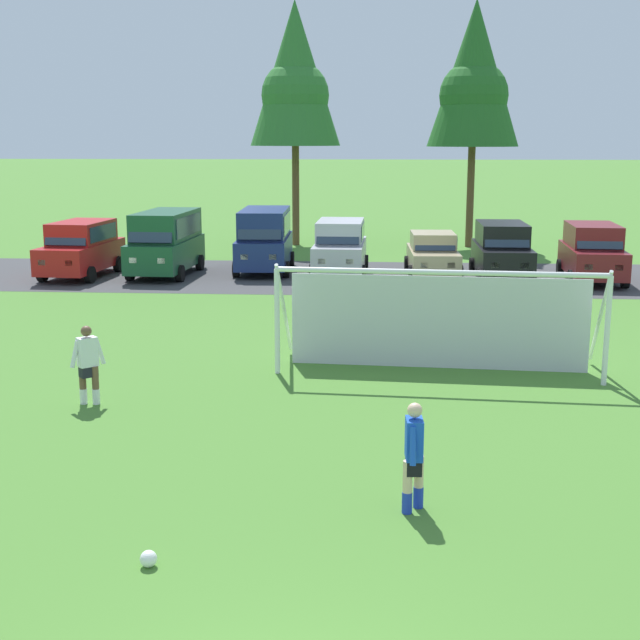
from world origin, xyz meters
The scene contains 15 objects.
ground_plane centered at (0.00, 15.00, 0.00)m, with size 400.00×400.00×0.00m, color #477A2D.
parking_lot_strip centered at (0.00, 27.09, 0.00)m, with size 52.00×8.40×0.01m, color #3D3D3F.
soccer_ball centered at (-1.98, 3.34, 0.11)m, with size 0.22×0.22×0.22m.
soccer_goal centered at (2.26, 13.24, 1.29)m, with size 7.53×2.42×2.57m.
player_striker_near centered at (1.43, 5.31, 0.82)m, with size 0.32×0.74×1.64m.
player_midfield_center centered at (-5.00, 10.06, 0.82)m, with size 0.65×0.50×1.64m.
parked_car_slot_far_left centered at (-10.78, 26.41, 1.11)m, with size 2.41×4.73×2.16m.
parked_car_slot_left centered at (-7.56, 27.00, 1.34)m, with size 2.37×4.89×2.52m.
parked_car_slot_center_left centered at (-3.80, 28.25, 1.34)m, with size 2.33×4.87×2.52m.
parked_car_slot_center centered at (-0.69, 27.48, 1.11)m, with size 2.21×4.64×2.16m.
parked_car_slot_center_right centered at (2.95, 27.41, 0.88)m, with size 2.14×4.26×1.72m.
parked_car_slot_right centered at (5.55, 26.91, 1.11)m, with size 2.16×4.61×2.16m.
parked_car_slot_far_right centered at (8.91, 26.67, 1.11)m, with size 2.33×4.70×2.16m.
tree_left_edge centered at (-3.41, 37.27, 8.20)m, with size 4.47×4.47×11.91m.
tree_mid_left centered at (5.29, 37.04, 8.14)m, with size 4.44×4.44×11.84m.
Camera 1 is at (0.91, -6.65, 5.35)m, focal length 48.79 mm.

